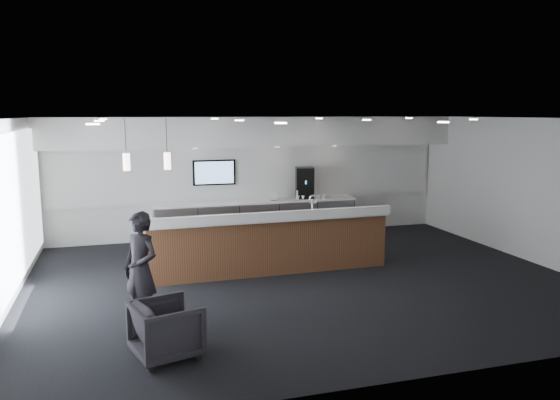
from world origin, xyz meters
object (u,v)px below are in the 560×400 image
object	(u,v)px
service_counter	(269,243)
armchair	(167,329)
lounge_guest	(141,269)
coffee_machine	(304,183)

from	to	relation	value
service_counter	armchair	size ratio (longest dim) A/B	5.96
service_counter	armchair	bearing A→B (deg)	-125.32
service_counter	lounge_guest	xyz separation A→B (m)	(-2.52, -2.12, 0.27)
coffee_machine	armchair	size ratio (longest dim) A/B	0.97
coffee_machine	lounge_guest	xyz separation A→B (m)	(-4.26, -5.07, -0.49)
service_counter	coffee_machine	bearing A→B (deg)	58.57
armchair	lounge_guest	xyz separation A→B (m)	(-0.25, 1.18, 0.48)
service_counter	coffee_machine	size ratio (longest dim) A/B	6.16
service_counter	coffee_machine	xyz separation A→B (m)	(1.75, 2.96, 0.76)
lounge_guest	armchair	bearing A→B (deg)	-28.92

